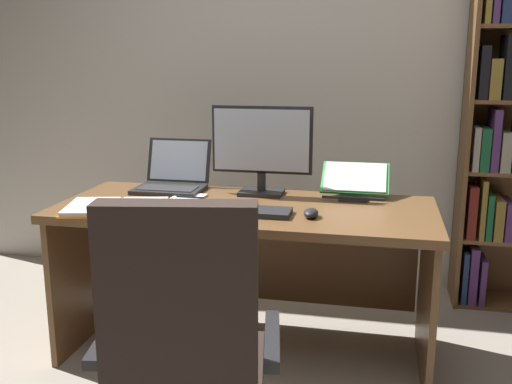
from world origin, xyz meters
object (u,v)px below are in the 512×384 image
laptop (172,179)px  open_binder (116,207)px  office_chair (186,371)px  reading_stand_with_book (355,181)px  keyboard (244,211)px  pen (190,197)px  monitor (262,150)px  computer_mouse (311,213)px  desk (249,241)px  notepad (186,199)px

laptop → open_binder: 0.47m
office_chair → reading_stand_with_book: 1.40m
keyboard → office_chair: bearing=-90.3°
office_chair → pen: 1.11m
monitor → computer_mouse: monitor is taller
computer_mouse → pen: computer_mouse is taller
keyboard → pen: keyboard is taller
desk → notepad: 0.37m
desk → computer_mouse: computer_mouse is taller
computer_mouse → office_chair: bearing=-110.6°
office_chair → monitor: bearing=79.6°
notepad → monitor: bearing=29.9°
monitor → reading_stand_with_book: size_ratio=1.53×
office_chair → keyboard: 0.88m
monitor → notepad: bearing=-150.1°
computer_mouse → notepad: 0.67m
keyboard → open_binder: same height
keyboard → pen: size_ratio=3.00×
desk → monitor: (0.03, 0.17, 0.43)m
laptop → notepad: bearing=-54.6°
keyboard → reading_stand_with_book: 0.65m
laptop → notepad: laptop is taller
laptop → computer_mouse: laptop is taller
desk → computer_mouse: (0.33, -0.23, 0.22)m
open_binder → pen: bearing=29.1°
computer_mouse → pen: 0.65m
laptop → reading_stand_with_book: 0.95m
desk → open_binder: open_binder is taller
keyboard → pen: 0.38m
open_binder → reading_stand_with_book: bearing=11.8°
office_chair → reading_stand_with_book: (0.47, 1.26, 0.40)m
monitor → notepad: (-0.34, -0.19, -0.22)m
computer_mouse → open_binder: (-0.89, -0.05, -0.01)m
laptop → computer_mouse: bearing=-27.2°
desk → open_binder: (-0.56, -0.28, 0.21)m
office_chair → reading_stand_with_book: bearing=59.2°
monitor → open_binder: (-0.59, -0.44, -0.22)m
monitor → pen: 0.43m
laptop → pen: (0.17, -0.20, -0.04)m
monitor → keyboard: 0.45m
monitor → pen: monitor is taller
pen → open_binder: bearing=-137.7°
desk → monitor: monitor is taller
reading_stand_with_book → notepad: bearing=-163.0°
laptop → computer_mouse: 0.88m
reading_stand_with_book → open_binder: (-1.06, -0.49, -0.07)m
reading_stand_with_book → notepad: reading_stand_with_book is taller
laptop → keyboard: laptop is taller
desk → notepad: notepad is taller
laptop → open_binder: laptop is taller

